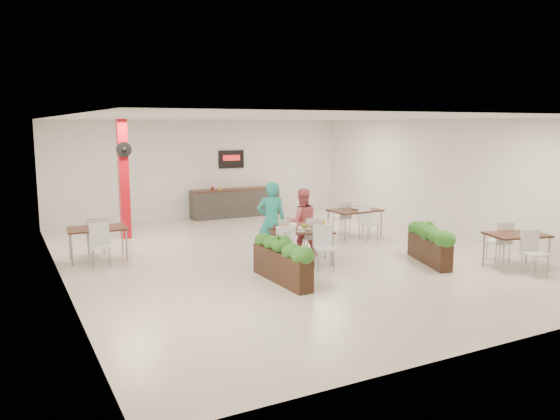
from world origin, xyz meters
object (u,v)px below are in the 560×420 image
object	(u,v)px
diner_woman	(302,222)
planter_left	(282,256)
side_table_b	(355,213)
side_table_a	(98,233)
diner_man	(271,220)
main_table	(300,235)
red_column	(124,178)
planter_right	(429,241)
service_counter	(235,202)
side_table_c	(516,239)

from	to	relation	value
diner_woman	planter_left	distance (m)	2.32
planter_left	side_table_b	xyz separation A→B (m)	(3.82, 2.96, 0.13)
planter_left	side_table_a	world-z (taller)	planter_left
diner_man	planter_left	bearing A→B (deg)	88.69
planter_left	main_table	bearing A→B (deg)	46.66
red_column	diner_woman	size ratio (longest dim) A/B	2.02
red_column	side_table_a	size ratio (longest dim) A/B	1.95
planter_right	main_table	bearing A→B (deg)	152.54
main_table	side_table_a	size ratio (longest dim) A/B	1.17
main_table	planter_right	size ratio (longest dim) A/B	1.11
planter_left	diner_woman	bearing A→B (deg)	50.35
planter_right	diner_woman	bearing A→B (deg)	137.21
side_table_a	side_table_b	distance (m)	6.72
diner_man	side_table_a	distance (m)	3.94
red_column	service_counter	world-z (taller)	red_column
service_counter	side_table_c	distance (m)	9.31
planter_right	side_table_b	world-z (taller)	planter_right
red_column	service_counter	size ratio (longest dim) A/B	1.07
main_table	planter_left	xyz separation A→B (m)	(-1.06, -1.12, -0.12)
side_table_b	side_table_c	size ratio (longest dim) A/B	0.98
side_table_a	side_table_b	size ratio (longest dim) A/B	1.00
service_counter	planter_left	xyz separation A→B (m)	(-2.20, -7.51, 0.02)
planter_left	side_table_c	xyz separation A→B (m)	(4.94, -1.39, 0.11)
red_column	main_table	world-z (taller)	red_column
planter_left	red_column	bearing A→B (deg)	107.64
red_column	planter_left	distance (m)	6.03
service_counter	side_table_b	bearing A→B (deg)	-70.40
red_column	diner_man	distance (m)	4.65
diner_man	side_table_c	distance (m)	5.32
service_counter	planter_left	bearing A→B (deg)	-106.34
diner_woman	service_counter	bearing A→B (deg)	-77.92
service_counter	side_table_b	size ratio (longest dim) A/B	1.83
main_table	planter_left	world-z (taller)	planter_left
red_column	diner_woman	world-z (taller)	red_column
planter_left	side_table_c	size ratio (longest dim) A/B	1.17
main_table	side_table_c	distance (m)	4.62
diner_man	side_table_b	xyz separation A→B (m)	(3.15, 1.19, -0.25)
side_table_b	red_column	bearing A→B (deg)	151.68
main_table	diner_woman	xyz separation A→B (m)	(0.41, 0.65, 0.16)
side_table_a	side_table_b	world-z (taller)	same
side_table_a	side_table_c	distance (m)	9.20
main_table	side_table_b	world-z (taller)	same
diner_man	planter_left	world-z (taller)	diner_man
main_table	diner_woman	distance (m)	0.79
main_table	planter_right	distance (m)	2.87
planter_right	side_table_a	size ratio (longest dim) A/B	1.06
side_table_c	red_column	bearing A→B (deg)	147.77
side_table_c	diner_man	bearing A→B (deg)	157.53
diner_man	planter_right	world-z (taller)	diner_man
diner_woman	side_table_a	size ratio (longest dim) A/B	0.96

